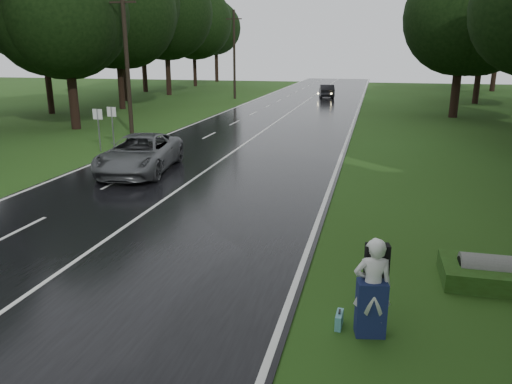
% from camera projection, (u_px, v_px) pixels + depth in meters
% --- Properties ---
extents(ground, '(160.00, 160.00, 0.00)m').
position_uv_depth(ground, '(67.00, 268.00, 12.47)').
color(ground, '#234715').
rests_on(ground, ground).
extents(road, '(12.00, 140.00, 0.04)m').
position_uv_depth(road, '(254.00, 138.00, 31.15)').
color(road, black).
rests_on(road, ground).
extents(lane_center, '(0.12, 140.00, 0.01)m').
position_uv_depth(lane_center, '(254.00, 137.00, 31.14)').
color(lane_center, silver).
rests_on(lane_center, road).
extents(grey_car, '(3.50, 6.25, 1.65)m').
position_uv_depth(grey_car, '(140.00, 154.00, 22.11)').
color(grey_car, '#4E5153').
rests_on(grey_car, road).
extents(far_car, '(2.27, 4.71, 1.49)m').
position_uv_depth(far_car, '(327.00, 91.00, 57.71)').
color(far_car, black).
rests_on(far_car, road).
extents(hitchhiker, '(0.81, 0.75, 2.01)m').
position_uv_depth(hitchhiker, '(372.00, 290.00, 9.35)').
color(hitchhiker, silver).
rests_on(hitchhiker, ground).
extents(suitcase, '(0.15, 0.44, 0.31)m').
position_uv_depth(suitcase, '(339.00, 320.00, 9.80)').
color(suitcase, teal).
rests_on(suitcase, ground).
extents(culvert, '(1.41, 0.71, 0.71)m').
position_uv_depth(culvert, '(489.00, 283.00, 11.71)').
color(culvert, slate).
rests_on(culvert, ground).
extents(utility_pole_mid, '(1.80, 0.28, 9.19)m').
position_uv_depth(utility_pole_mid, '(132.00, 133.00, 33.10)').
color(utility_pole_mid, black).
rests_on(utility_pole_mid, ground).
extents(utility_pole_far, '(1.80, 0.28, 9.69)m').
position_uv_depth(utility_pole_far, '(235.00, 99.00, 56.73)').
color(utility_pole_far, black).
rests_on(utility_pole_far, ground).
extents(road_sign_a, '(0.55, 0.10, 2.31)m').
position_uv_depth(road_sign_a, '(101.00, 151.00, 27.03)').
color(road_sign_a, white).
rests_on(road_sign_a, ground).
extents(road_sign_b, '(0.54, 0.10, 2.26)m').
position_uv_depth(road_sign_b, '(114.00, 146.00, 28.41)').
color(road_sign_b, white).
rests_on(road_sign_b, ground).
extents(tree_left_d, '(8.57, 8.57, 13.39)m').
position_uv_depth(tree_left_d, '(77.00, 129.00, 34.78)').
color(tree_left_d, black).
rests_on(tree_left_d, ground).
extents(tree_left_e, '(9.40, 9.40, 14.69)m').
position_uv_depth(tree_left_e, '(123.00, 109.00, 46.76)').
color(tree_left_e, black).
rests_on(tree_left_e, ground).
extents(tree_left_f, '(10.68, 10.68, 16.69)m').
position_uv_depth(tree_left_f, '(169.00, 95.00, 61.65)').
color(tree_left_f, black).
rests_on(tree_left_f, ground).
extents(tree_right_e, '(8.64, 8.64, 13.50)m').
position_uv_depth(tree_right_e, '(453.00, 117.00, 40.82)').
color(tree_right_e, black).
rests_on(tree_right_e, ground).
extents(tree_right_f, '(8.97, 8.97, 14.02)m').
position_uv_depth(tree_right_f, '(475.00, 103.00, 51.49)').
color(tree_right_f, black).
rests_on(tree_right_f, ground).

